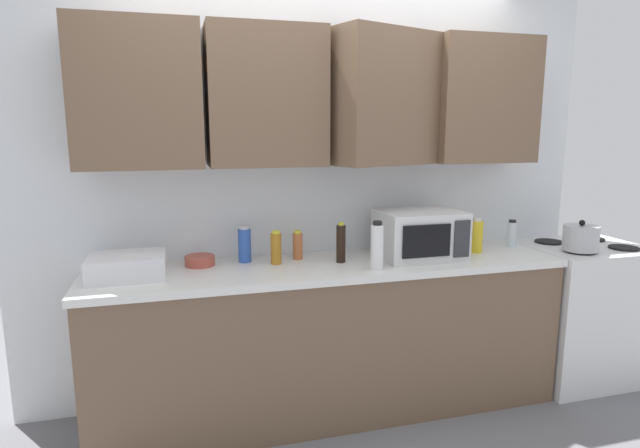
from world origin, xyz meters
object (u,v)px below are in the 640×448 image
(bottle_blue_cleaner, at_px, (245,245))
(dish_rack, at_px, (127,266))
(bottle_yellow_mustard, at_px, (477,236))
(bottle_amber_vinegar, at_px, (276,248))
(stove_range, at_px, (579,311))
(bottle_clear_tall, at_px, (512,233))
(microwave, at_px, (420,234))
(bottle_spice_jar, at_px, (298,245))
(bottle_white_jar, at_px, (377,246))
(kettle, at_px, (581,238))
(bowl_ceramic_small, at_px, (200,261))
(bottle_soy_dark, at_px, (341,243))

(bottle_blue_cleaner, bearing_deg, dish_rack, -165.99)
(bottle_yellow_mustard, relative_size, bottle_amber_vinegar, 1.14)
(stove_range, xyz_separation_m, dish_rack, (-2.83, 0.02, 0.51))
(bottle_clear_tall, bearing_deg, microwave, -171.16)
(bottle_spice_jar, height_order, bottle_white_jar, bottle_white_jar)
(bottle_amber_vinegar, bearing_deg, kettle, -6.81)
(stove_range, xyz_separation_m, bottle_white_jar, (-1.53, -0.18, 0.58))
(dish_rack, bearing_deg, bottle_yellow_mustard, 0.29)
(bottle_amber_vinegar, height_order, bottle_spice_jar, bottle_amber_vinegar)
(dish_rack, bearing_deg, kettle, -3.44)
(bottle_spice_jar, relative_size, bottle_clear_tall, 0.99)
(bottle_blue_cleaner, relative_size, bowl_ceramic_small, 1.26)
(bottle_soy_dark, height_order, bottle_yellow_mustard, bottle_soy_dark)
(bottle_spice_jar, bearing_deg, stove_range, -4.78)
(bottle_spice_jar, xyz_separation_m, bottle_blue_cleaner, (-0.31, 0.02, 0.02))
(bowl_ceramic_small, bearing_deg, bottle_amber_vinegar, -10.85)
(stove_range, relative_size, bottle_soy_dark, 3.90)
(bottle_yellow_mustard, distance_m, bottle_amber_vinegar, 1.25)
(bottle_clear_tall, xyz_separation_m, bowl_ceramic_small, (-1.98, 0.05, -0.06))
(bottle_amber_vinegar, distance_m, bottle_spice_jar, 0.16)
(bottle_amber_vinegar, bearing_deg, bowl_ceramic_small, 169.15)
(bottle_yellow_mustard, distance_m, bowl_ceramic_small, 1.67)
(microwave, distance_m, bottle_blue_cleaner, 1.03)
(microwave, height_order, bottle_amber_vinegar, microwave)
(microwave, height_order, bottle_yellow_mustard, microwave)
(microwave, xyz_separation_m, bowl_ceramic_small, (-1.27, 0.16, -0.11))
(bottle_yellow_mustard, height_order, bottle_amber_vinegar, bottle_yellow_mustard)
(kettle, xyz_separation_m, microwave, (-1.02, 0.15, 0.05))
(kettle, relative_size, bottle_clear_tall, 1.20)
(stove_range, distance_m, bottle_yellow_mustard, 0.97)
(bottle_yellow_mustard, distance_m, bottle_clear_tall, 0.33)
(microwave, bearing_deg, bottle_blue_cleaner, 170.59)
(kettle, height_order, bottle_clear_tall, kettle)
(bottle_yellow_mustard, bearing_deg, bottle_amber_vinegar, 177.55)
(bottle_spice_jar, bearing_deg, microwave, -12.07)
(dish_rack, relative_size, bottle_spice_jar, 2.21)
(bottle_blue_cleaner, height_order, bottle_clear_tall, bottle_blue_cleaner)
(microwave, distance_m, dish_rack, 1.64)
(stove_range, bearing_deg, bottle_soy_dark, 179.29)
(kettle, bearing_deg, bottle_blue_cleaner, 171.19)
(bottle_soy_dark, bearing_deg, bottle_yellow_mustard, 0.62)
(bowl_ceramic_small, bearing_deg, bottle_blue_cleaner, 2.69)
(dish_rack, xyz_separation_m, bottle_soy_dark, (1.16, 0.00, 0.05))
(dish_rack, bearing_deg, bottle_soy_dark, 0.03)
(microwave, height_order, bottle_clear_tall, microwave)
(dish_rack, bearing_deg, bottle_blue_cleaner, 14.01)
(stove_range, height_order, bottle_spice_jar, bottle_spice_jar)
(dish_rack, xyz_separation_m, bottle_clear_tall, (2.35, 0.10, 0.02))
(bottle_spice_jar, bearing_deg, bottle_yellow_mustard, -6.64)
(bottle_amber_vinegar, height_order, bowl_ceramic_small, bottle_amber_vinegar)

